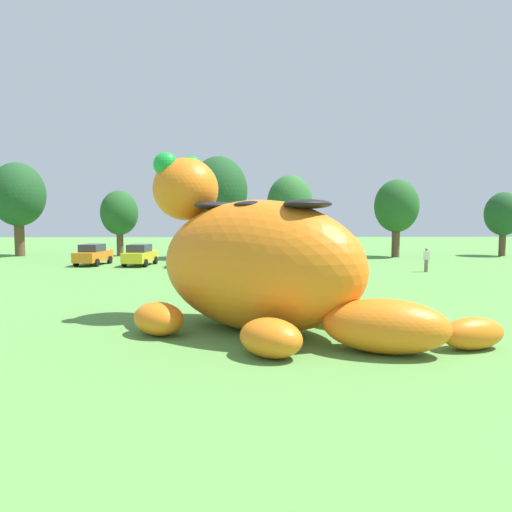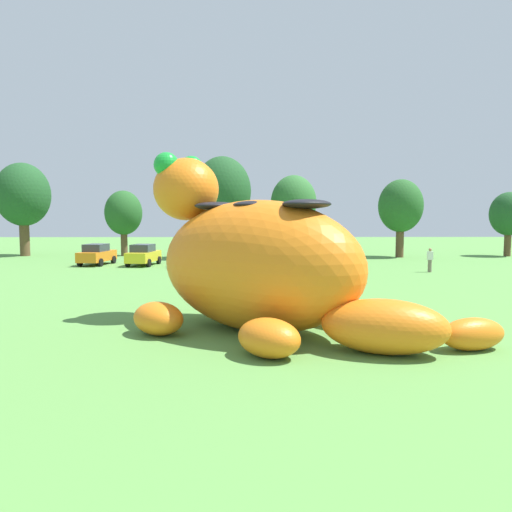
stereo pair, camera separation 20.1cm
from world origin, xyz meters
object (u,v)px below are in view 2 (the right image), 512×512
Objects in this scene: giant_inflatable_creature at (257,264)px; car_yellow at (143,255)px; car_orange at (97,254)px; car_white at (237,255)px; spectator_near_inflatable at (430,260)px; spectator_mid_field at (304,266)px; car_blue at (190,255)px; car_red at (277,255)px.

giant_inflatable_creature is 2.73× the size of car_yellow.
car_white is (11.52, -0.76, 0.00)m from car_orange.
giant_inflatable_creature is 6.82× the size of spectator_near_inflatable.
car_yellow reaches higher than spectator_mid_field.
spectator_near_inflatable is (25.31, -5.56, -0.01)m from car_orange.
car_blue is at bearing -7.24° from car_orange.
giant_inflatable_creature is at bearing -86.62° from car_white.
giant_inflatable_creature is 6.82× the size of spectator_mid_field.
spectator_near_inflatable is at bearing -12.40° from car_orange.
car_red reaches higher than spectator_near_inflatable.
car_orange is at bearing 167.60° from spectator_near_inflatable.
car_yellow is at bearing 172.90° from car_blue.
car_yellow is 0.99× the size of car_white.
giant_inflatable_creature is 13.38m from spectator_mid_field.
spectator_near_inflatable is (13.80, -4.81, -0.01)m from car_white.
car_blue is 11.85m from spectator_mid_field.
car_yellow is (3.93, -0.51, 0.00)m from car_orange.
car_yellow is 1.02× the size of car_blue.
car_white is 3.23m from car_red.
car_yellow is 7.59m from car_white.
car_blue is 3.73m from car_white.
car_white is at bearing -1.87° from car_yellow.
car_red is (3.23, 0.11, 0.00)m from car_white.
car_orange is 0.98× the size of car_red.
spectator_mid_field is at bearing -46.59° from car_blue.
spectator_mid_field is (12.00, -9.09, -0.01)m from car_yellow.
car_yellow and car_red have the same top height.
car_white is 14.61m from spectator_near_inflatable.
car_blue is (3.86, -0.48, 0.00)m from car_yellow.
car_white is 2.52× the size of spectator_near_inflatable.
spectator_near_inflatable is 10.21m from spectator_mid_field.
car_blue is at bearing 165.37° from spectator_near_inflatable.
giant_inflatable_creature reaches higher than car_orange.
car_blue is (-5.01, 21.54, -1.42)m from giant_inflatable_creature.
car_orange is 2.50× the size of spectator_near_inflatable.
giant_inflatable_creature reaches higher than car_yellow.
giant_inflatable_creature is 23.78m from car_yellow.
car_red is at bearing 97.54° from spectator_mid_field.
spectator_near_inflatable is at bearing 53.59° from giant_inflatable_creature.
giant_inflatable_creature is at bearing -95.07° from car_red.
spectator_near_inflatable is 1.00× the size of spectator_mid_field.
car_white is 2.52× the size of spectator_mid_field.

